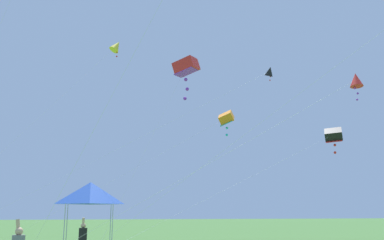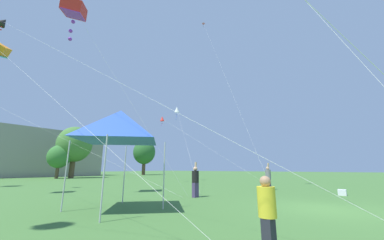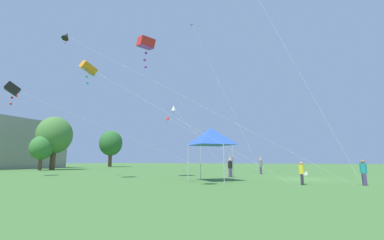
# 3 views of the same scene
# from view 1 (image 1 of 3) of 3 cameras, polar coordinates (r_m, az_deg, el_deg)

# --- Properties ---
(festival_tent) EXTENTS (3.06, 3.06, 4.11)m
(festival_tent) POSITION_cam_1_polar(r_m,az_deg,el_deg) (27.95, -13.41, -9.46)
(festival_tent) COLOR #B7B7BC
(festival_tent) RESTS_ON ground
(person_black_shirt) EXTENTS (0.41, 0.41, 2.00)m
(person_black_shirt) POSITION_cam_1_polar(r_m,az_deg,el_deg) (22.81, -14.38, -15.08)
(person_black_shirt) COLOR #473860
(person_black_shirt) RESTS_ON ground
(kite_yellow_diamond_0) EXTENTS (12.68, 12.97, 18.61)m
(kite_yellow_diamond_0) POSITION_cam_1_polar(r_m,az_deg,el_deg) (42.30, -10.06, 9.67)
(kite_yellow_diamond_0) COLOR silver
(kite_yellow_diamond_0) RESTS_ON ground
(kite_red_box_1) EXTENTS (6.34, 6.95, 13.00)m
(kite_red_box_1) POSITION_cam_1_polar(r_m,az_deg,el_deg) (30.42, -0.79, 7.04)
(kite_red_box_1) COLOR silver
(kite_red_box_1) RESTS_ON ground
(kite_orange_box_2) EXTENTS (2.48, 16.75, 10.15)m
(kite_orange_box_2) POSITION_cam_1_polar(r_m,az_deg,el_deg) (33.28, 4.59, 0.23)
(kite_orange_box_2) COLOR silver
(kite_orange_box_2) RESTS_ON ground
(kite_red_diamond_3) EXTENTS (1.04, 13.62, 7.96)m
(kite_red_diamond_3) POSITION_cam_1_polar(r_m,az_deg,el_deg) (19.01, 20.93, 4.95)
(kite_red_diamond_3) COLOR silver
(kite_red_diamond_3) RESTS_ON ground
(kite_black_box_4) EXTENTS (8.87, 19.98, 9.18)m
(kite_black_box_4) POSITION_cam_1_polar(r_m,az_deg,el_deg) (37.12, 18.33, -1.91)
(kite_black_box_4) COLOR silver
(kite_black_box_4) RESTS_ON ground
(kite_black_diamond_5) EXTENTS (2.97, 23.54, 13.80)m
(kite_black_diamond_5) POSITION_cam_1_polar(r_m,az_deg,el_deg) (35.02, 10.22, 6.35)
(kite_black_diamond_5) COLOR silver
(kite_black_diamond_5) RESTS_ON ground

